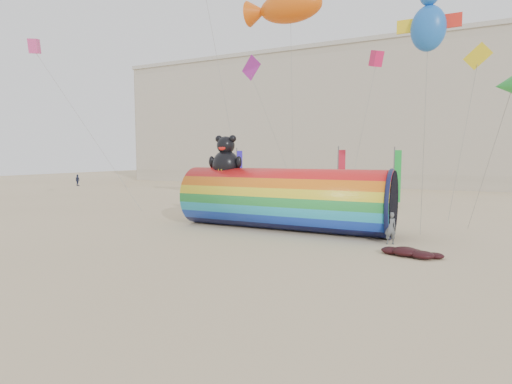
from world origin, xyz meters
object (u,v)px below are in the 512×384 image
at_px(kite_handler, 390,228).
at_px(fabric_bundle, 410,252).
at_px(hotel_building, 304,121).
at_px(windsock_assembly, 283,197).

xyz_separation_m(kite_handler, fabric_bundle, (1.13, -2.15, -0.64)).
distance_m(kite_handler, fabric_bundle, 2.52).
relative_size(hotel_building, kite_handler, 37.12).
bearing_deg(windsock_assembly, hotel_building, 107.41).
height_order(kite_handler, fabric_bundle, kite_handler).
distance_m(hotel_building, kite_handler, 48.86).
relative_size(windsock_assembly, kite_handler, 7.74).
distance_m(hotel_building, windsock_assembly, 45.04).
xyz_separation_m(windsock_assembly, fabric_bundle, (7.48, -3.67, -1.75)).
relative_size(hotel_building, windsock_assembly, 4.80).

